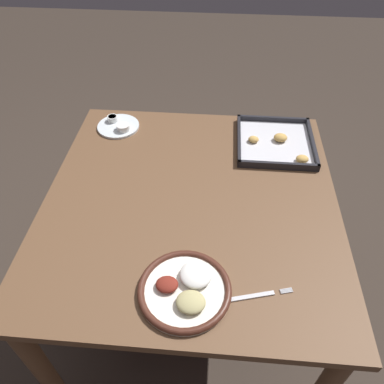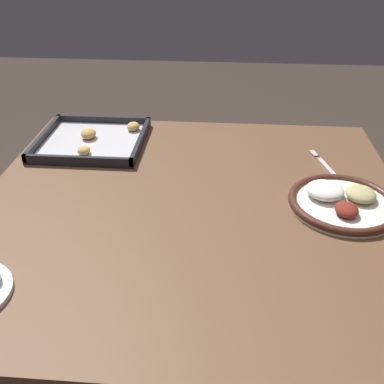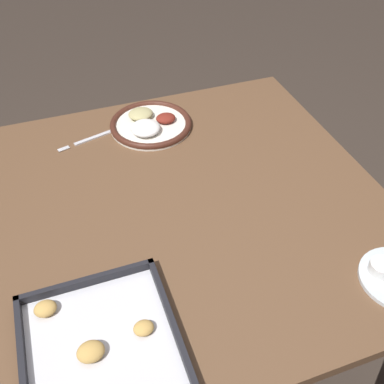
{
  "view_description": "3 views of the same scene",
  "coord_description": "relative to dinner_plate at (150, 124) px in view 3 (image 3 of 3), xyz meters",
  "views": [
    {
      "loc": [
        0.08,
        -0.9,
        1.69
      ],
      "look_at": [
        0.0,
        0.0,
        0.8
      ],
      "focal_mm": 35.0,
      "sensor_mm": 36.0,
      "label": 1
    },
    {
      "loc": [
        -0.91,
        -0.07,
        1.37
      ],
      "look_at": [
        0.0,
        0.0,
        0.8
      ],
      "focal_mm": 42.0,
      "sensor_mm": 36.0,
      "label": 2
    },
    {
      "loc": [
        0.29,
        0.8,
        1.59
      ],
      "look_at": [
        0.0,
        0.0,
        0.8
      ],
      "focal_mm": 42.0,
      "sensor_mm": 36.0,
      "label": 3
    }
  ],
  "objects": [
    {
      "name": "dinner_plate",
      "position": [
        0.0,
        0.0,
        0.0
      ],
      "size": [
        0.26,
        0.26,
        0.04
      ],
      "color": "white",
      "rests_on": "dining_table"
    },
    {
      "name": "fork",
      "position": [
        0.18,
        -0.0,
        -0.01
      ],
      "size": [
        0.21,
        0.07,
        0.0
      ],
      "rotation": [
        0.0,
        0.0,
        0.26
      ],
      "color": "silver",
      "rests_on": "dining_table"
    },
    {
      "name": "baking_tray",
      "position": [
        0.3,
        0.69,
        -0.0
      ],
      "size": [
        0.3,
        0.31,
        0.04
      ],
      "color": "black",
      "rests_on": "dining_table"
    },
    {
      "name": "dining_table",
      "position": [
        -0.02,
        0.36,
        -0.13
      ],
      "size": [
        1.0,
        1.04,
        0.77
      ],
      "color": "brown",
      "rests_on": "ground_plane"
    },
    {
      "name": "ground_plane",
      "position": [
        -0.02,
        0.36,
        -0.78
      ],
      "size": [
        8.0,
        8.0,
        0.0
      ],
      "primitive_type": "plane",
      "color": "#382D26"
    }
  ]
}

